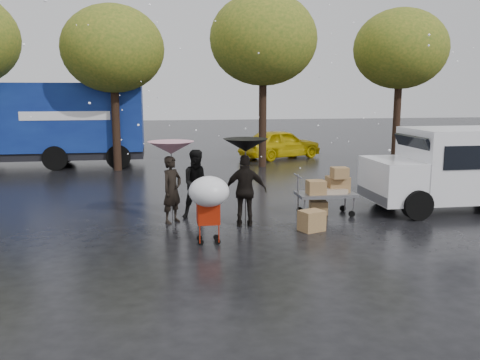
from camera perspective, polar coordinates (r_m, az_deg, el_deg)
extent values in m
plane|color=black|center=(11.55, 0.55, -6.05)|extent=(90.00, 90.00, 0.00)
imported|color=black|center=(12.45, -7.64, -1.08)|extent=(0.70, 0.70, 1.64)
imported|color=black|center=(12.83, -4.74, -0.46)|extent=(0.90, 0.73, 1.74)
imported|color=black|center=(12.02, 0.62, -1.21)|extent=(1.05, 0.56, 1.71)
cylinder|color=#4C4C4C|center=(12.43, -7.65, -0.61)|extent=(0.02, 0.02, 1.85)
cone|color=#BF4F72|center=(12.30, -7.75, 3.62)|extent=(1.11, 1.11, 0.30)
sphere|color=#4C4C4C|center=(12.29, -7.75, 3.76)|extent=(0.06, 0.06, 0.06)
cylinder|color=#4C4C4C|center=(12.00, 0.62, -0.67)|extent=(0.02, 0.02, 1.94)
cone|color=black|center=(11.86, 0.63, 3.94)|extent=(1.05, 1.05, 0.30)
sphere|color=#4C4C4C|center=(11.86, 0.63, 4.08)|extent=(0.06, 0.06, 0.06)
cube|color=slate|center=(13.31, 9.60, -1.59)|extent=(1.50, 0.80, 0.08)
cylinder|color=slate|center=(13.04, 6.52, -0.64)|extent=(0.04, 0.04, 0.60)
cube|color=brown|center=(13.48, 10.90, -0.45)|extent=(0.55, 0.45, 0.40)
cube|color=brown|center=(13.08, 8.53, -0.81)|extent=(0.45, 0.40, 0.35)
cube|color=brown|center=(13.17, 11.12, 0.80)|extent=(0.40, 0.35, 0.28)
cube|color=tan|center=(13.31, 9.82, -1.16)|extent=(0.90, 0.55, 0.12)
cylinder|color=black|center=(12.94, 7.48, -4.01)|extent=(0.16, 0.05, 0.16)
cylinder|color=black|center=(13.53, 6.70, -3.37)|extent=(0.16, 0.05, 0.16)
cylinder|color=black|center=(13.33, 12.44, -3.75)|extent=(0.16, 0.05, 0.16)
cylinder|color=black|center=(13.91, 11.46, -3.14)|extent=(0.16, 0.05, 0.16)
cube|color=#B2200A|center=(10.76, -3.59, -3.71)|extent=(0.47, 0.41, 0.45)
cylinder|color=#B2200A|center=(10.49, -3.51, -1.99)|extent=(0.42, 0.02, 0.02)
cylinder|color=#4C4C4C|center=(10.50, -3.50, -2.36)|extent=(0.02, 0.02, 0.60)
ellipsoid|color=white|center=(10.46, -3.51, -1.29)|extent=(0.84, 0.84, 0.63)
cylinder|color=black|center=(10.74, -4.43, -7.00)|extent=(0.12, 0.04, 0.12)
cylinder|color=black|center=(11.05, -4.57, -6.52)|extent=(0.12, 0.04, 0.12)
cylinder|color=black|center=(10.78, -2.51, -6.92)|extent=(0.12, 0.04, 0.12)
cylinder|color=black|center=(11.08, -2.71, -6.44)|extent=(0.12, 0.04, 0.12)
cube|color=white|center=(15.24, 25.06, 1.73)|extent=(3.80, 2.00, 1.90)
cube|color=white|center=(14.08, 16.85, -0.01)|extent=(1.20, 1.95, 1.10)
cube|color=black|center=(14.22, 19.02, 3.43)|extent=(0.37, 1.70, 0.67)
cube|color=slate|center=(13.93, 14.74, -1.69)|extent=(0.12, 1.90, 0.25)
cylinder|color=black|center=(13.44, 19.29, -2.66)|extent=(0.76, 0.28, 0.76)
cylinder|color=black|center=(15.09, 15.87, -1.12)|extent=(0.76, 0.28, 0.76)
cube|color=navy|center=(22.74, -18.52, 6.75)|extent=(6.00, 2.50, 2.80)
cube|color=black|center=(23.05, -20.76, 2.78)|extent=(8.00, 2.30, 0.35)
cube|color=white|center=(21.50, -19.05, 6.83)|extent=(3.50, 0.03, 0.35)
cylinder|color=black|center=(21.51, -13.49, 2.55)|extent=(1.00, 0.30, 1.00)
cylinder|color=black|center=(23.79, -13.11, 3.26)|extent=(1.00, 0.30, 1.00)
cube|color=brown|center=(11.86, 8.05, -4.54)|extent=(0.64, 0.58, 0.47)
cube|color=brown|center=(13.47, 8.79, -3.07)|extent=(0.48, 0.39, 0.34)
imported|color=#D9BB0B|center=(24.30, 4.54, 4.08)|extent=(4.37, 3.12, 1.38)
cylinder|color=black|center=(21.01, -13.79, 7.13)|extent=(0.32, 0.32, 4.48)
ellipsoid|color=#375919|center=(21.05, -14.09, 14.10)|extent=(4.00, 4.00, 3.40)
cylinder|color=black|center=(21.41, 2.57, 8.02)|extent=(0.32, 0.32, 4.90)
ellipsoid|color=#375919|center=(21.49, 2.63, 15.50)|extent=(4.40, 4.40, 3.74)
cylinder|color=black|center=(23.40, 17.22, 7.41)|extent=(0.32, 0.32, 4.62)
ellipsoid|color=#375919|center=(23.44, 17.56, 13.87)|extent=(4.00, 4.00, 3.40)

